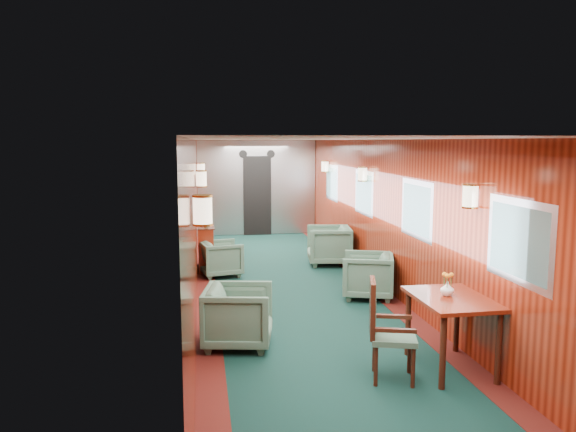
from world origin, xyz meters
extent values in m
plane|color=black|center=(0.00, 0.00, 0.00)|extent=(12.00, 12.00, 0.00)
cube|color=white|center=(0.00, 0.00, 2.35)|extent=(3.00, 12.00, 0.10)
cube|color=white|center=(0.00, 0.00, 2.36)|extent=(1.20, 12.00, 0.06)
cube|color=maroon|center=(0.00, 6.00, 1.20)|extent=(3.00, 0.10, 2.40)
cube|color=maroon|center=(0.00, -6.00, 1.20)|extent=(3.00, 0.10, 2.40)
cube|color=maroon|center=(-1.50, 0.00, 1.20)|extent=(0.10, 12.00, 2.40)
cube|color=maroon|center=(1.50, 0.00, 1.20)|extent=(0.10, 12.00, 2.40)
cube|color=#3F100C|center=(-1.35, 0.00, 0.00)|extent=(0.30, 12.00, 0.01)
cube|color=#3F100C|center=(1.35, 0.00, 0.00)|extent=(0.30, 12.00, 0.01)
cube|color=#A6AAAD|center=(0.00, 5.92, 1.20)|extent=(2.98, 0.12, 2.38)
cube|color=black|center=(0.00, 5.84, 1.00)|extent=(0.70, 0.06, 2.00)
cylinder|color=black|center=(-0.35, 5.85, 2.05)|extent=(0.20, 0.04, 0.20)
cylinder|color=black|center=(0.35, 5.85, 2.05)|extent=(0.20, 0.04, 0.20)
cube|color=#B3B5BA|center=(1.49, -3.50, 1.45)|extent=(0.02, 1.10, 0.80)
cube|color=slate|center=(1.48, -3.50, 1.45)|extent=(0.01, 0.96, 0.66)
cube|color=#B3B5BA|center=(1.49, -1.00, 1.45)|extent=(0.02, 1.10, 0.80)
cube|color=slate|center=(1.48, -1.00, 1.45)|extent=(0.01, 0.96, 0.66)
cube|color=#B3B5BA|center=(1.49, 1.50, 1.45)|extent=(0.02, 1.10, 0.80)
cube|color=slate|center=(1.48, 1.50, 1.45)|extent=(0.01, 0.96, 0.66)
cube|color=#B3B5BA|center=(1.49, 4.00, 1.45)|extent=(0.02, 1.10, 0.80)
cube|color=slate|center=(1.48, 4.00, 1.45)|extent=(0.01, 0.96, 0.66)
cylinder|color=beige|center=(-1.40, -3.50, 1.80)|extent=(0.16, 0.16, 0.24)
cylinder|color=#B49232|center=(-1.40, -3.50, 1.68)|extent=(0.17, 0.17, 0.02)
cylinder|color=beige|center=(1.40, -2.70, 1.80)|extent=(0.16, 0.16, 0.24)
cylinder|color=#B49232|center=(1.40, -2.70, 1.68)|extent=(0.17, 0.17, 0.02)
cylinder|color=beige|center=(-1.40, 0.50, 1.80)|extent=(0.16, 0.16, 0.24)
cylinder|color=#B49232|center=(-1.40, 0.50, 1.68)|extent=(0.17, 0.17, 0.02)
cylinder|color=beige|center=(1.40, 1.30, 1.80)|extent=(0.16, 0.16, 0.24)
cylinder|color=#B49232|center=(1.40, 1.30, 1.68)|extent=(0.17, 0.17, 0.02)
cylinder|color=beige|center=(-1.40, 3.50, 1.80)|extent=(0.16, 0.16, 0.24)
cylinder|color=#B49232|center=(-1.40, 3.50, 1.68)|extent=(0.17, 0.17, 0.02)
cylinder|color=beige|center=(1.40, 4.30, 1.80)|extent=(0.16, 0.16, 0.24)
cylinder|color=#B49232|center=(1.40, 4.30, 1.68)|extent=(0.17, 0.17, 0.02)
cube|color=maroon|center=(1.13, -2.92, 0.75)|extent=(0.73, 1.04, 0.04)
cylinder|color=#3B170D|center=(0.85, -3.37, 0.37)|extent=(0.06, 0.06, 0.73)
cylinder|color=#3B170D|center=(1.43, -3.36, 0.37)|extent=(0.06, 0.06, 0.73)
cylinder|color=#3B170D|center=(0.84, -2.48, 0.37)|extent=(0.06, 0.06, 0.73)
cylinder|color=#3B170D|center=(1.42, -2.47, 0.37)|extent=(0.06, 0.06, 0.73)
cube|color=#1A3E30|center=(0.46, -3.08, 0.43)|extent=(0.53, 0.53, 0.06)
cube|color=#3B170D|center=(0.25, -3.02, 0.73)|extent=(0.15, 0.39, 0.56)
cube|color=#1A3E30|center=(0.27, -3.03, 0.68)|extent=(0.10, 0.29, 0.34)
cube|color=#3B170D|center=(0.40, -3.29, 0.58)|extent=(0.39, 0.15, 0.04)
cube|color=#3B170D|center=(0.52, -2.87, 0.58)|extent=(0.39, 0.15, 0.04)
cylinder|color=#3B170D|center=(0.24, -3.20, 0.20)|extent=(0.04, 0.04, 0.40)
cylinder|color=#3B170D|center=(0.58, -3.30, 0.20)|extent=(0.04, 0.04, 0.40)
cylinder|color=#3B170D|center=(0.33, -2.86, 0.20)|extent=(0.04, 0.04, 0.40)
cylinder|color=#3B170D|center=(0.68, -2.95, 0.20)|extent=(0.04, 0.04, 0.40)
cube|color=maroon|center=(-1.34, 2.15, 0.41)|extent=(0.27, 0.91, 0.82)
cube|color=#3B170D|center=(-1.33, 2.15, 0.82)|extent=(0.29, 0.93, 0.02)
cylinder|color=#2B5638|center=(-1.32, 1.92, 0.94)|extent=(0.07, 0.07, 0.22)
cylinder|color=#2B5638|center=(-1.32, 2.24, 0.97)|extent=(0.06, 0.06, 0.28)
cylinder|color=#B49232|center=(-1.32, 2.42, 0.92)|extent=(0.08, 0.08, 0.18)
imported|color=white|center=(1.11, -2.86, 0.85)|extent=(0.14, 0.14, 0.15)
imported|color=#1A3E30|center=(-1.01, -1.90, 0.36)|extent=(0.90, 0.88, 0.71)
imported|color=#1A3E30|center=(-1.08, 1.57, 0.31)|extent=(0.81, 0.79, 0.62)
imported|color=#1A3E30|center=(1.08, -0.17, 0.34)|extent=(0.94, 0.93, 0.69)
imported|color=#1A3E30|center=(1.02, 2.19, 0.37)|extent=(0.92, 0.90, 0.75)
camera|label=1|loc=(-1.41, -8.22, 2.38)|focal=35.00mm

